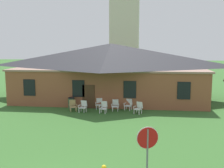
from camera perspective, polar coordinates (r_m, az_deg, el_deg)
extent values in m
cube|color=brown|center=(28.08, -0.21, 0.21)|extent=(18.24, 10.00, 3.20)
cube|color=#926D5E|center=(27.90, -0.21, 3.63)|extent=(18.61, 10.20, 0.16)
pyramid|color=#28282D|center=(27.83, -0.21, 6.27)|extent=(18.97, 10.40, 2.42)
cube|color=black|center=(25.10, -17.41, -0.74)|extent=(1.10, 0.06, 1.50)
cube|color=black|center=(23.59, -7.27, -0.97)|extent=(1.10, 0.06, 1.50)
cube|color=black|center=(22.90, 3.87, -1.20)|extent=(1.10, 0.06, 1.50)
cube|color=black|center=(23.10, 15.24, -1.39)|extent=(1.10, 0.06, 1.50)
cube|color=#422819|center=(23.50, -5.08, -2.73)|extent=(1.10, 0.06, 2.10)
cube|color=beige|center=(46.39, 2.76, 10.57)|extent=(4.80, 4.80, 14.94)
cylinder|color=slate|center=(9.89, 7.58, -16.79)|extent=(0.07, 0.07, 2.59)
cylinder|color=white|center=(9.53, 7.66, -11.43)|extent=(0.77, 0.27, 0.81)
cylinder|color=#B71414|center=(9.51, 7.71, -11.48)|extent=(0.73, 0.26, 0.76)
cube|color=tan|center=(22.51, -7.72, -5.52)|extent=(0.07, 0.07, 0.36)
cube|color=tan|center=(22.44, -8.87, -5.59)|extent=(0.07, 0.07, 0.36)
cube|color=tan|center=(22.93, -7.91, -5.27)|extent=(0.07, 0.07, 0.36)
cube|color=tan|center=(22.86, -9.05, -5.34)|extent=(0.07, 0.07, 0.36)
cube|color=tan|center=(22.64, -8.40, -4.92)|extent=(0.71, 0.70, 0.05)
cube|color=tan|center=(22.87, -8.54, -4.02)|extent=(0.55, 0.39, 0.54)
cube|color=tan|center=(22.62, -7.67, -4.41)|extent=(0.25, 0.45, 0.03)
cube|color=tan|center=(22.49, -7.59, -4.77)|extent=(0.05, 0.05, 0.22)
cube|color=tan|center=(22.53, -9.13, -4.49)|extent=(0.25, 0.45, 0.03)
cube|color=tan|center=(22.40, -9.06, -4.86)|extent=(0.05, 0.05, 0.22)
cube|color=white|center=(22.02, -6.06, -5.80)|extent=(0.06, 0.06, 0.36)
cube|color=white|center=(22.21, -7.15, -5.70)|extent=(0.06, 0.06, 0.36)
cube|color=white|center=(22.41, -5.60, -5.55)|extent=(0.06, 0.06, 0.36)
cube|color=white|center=(22.60, -6.67, -5.45)|extent=(0.06, 0.06, 0.36)
cube|color=white|center=(22.26, -6.38, -5.11)|extent=(0.63, 0.61, 0.05)
cube|color=white|center=(22.47, -6.06, -4.20)|extent=(0.54, 0.29, 0.54)
cube|color=white|center=(22.08, -5.72, -4.69)|extent=(0.15, 0.47, 0.03)
cube|color=white|center=(21.96, -5.89, -5.06)|extent=(0.05, 0.05, 0.22)
cube|color=white|center=(22.32, -7.09, -4.57)|extent=(0.15, 0.47, 0.03)
cube|color=white|center=(22.20, -7.26, -4.94)|extent=(0.05, 0.05, 0.22)
cube|color=white|center=(22.98, -2.26, -5.17)|extent=(0.05, 0.05, 0.36)
cube|color=white|center=(23.02, -3.40, -5.16)|extent=(0.05, 0.05, 0.36)
cube|color=white|center=(23.41, -2.18, -4.92)|extent=(0.05, 0.05, 0.36)
cube|color=white|center=(23.45, -3.30, -4.91)|extent=(0.05, 0.05, 0.36)
cube|color=white|center=(23.17, -2.79, -4.55)|extent=(0.58, 0.57, 0.05)
cube|color=white|center=(23.41, -2.73, -3.66)|extent=(0.53, 0.24, 0.54)
cube|color=white|center=(23.08, -2.08, -4.09)|extent=(0.10, 0.47, 0.03)
cube|color=white|center=(22.95, -2.10, -4.45)|extent=(0.04, 0.04, 0.22)
cube|color=white|center=(23.13, -3.51, -4.08)|extent=(0.10, 0.47, 0.03)
cube|color=white|center=(23.00, -3.55, -4.43)|extent=(0.04, 0.04, 0.22)
cube|color=white|center=(21.62, -1.51, -6.02)|extent=(0.06, 0.06, 0.36)
cube|color=white|center=(21.75, -2.68, -5.94)|extent=(0.06, 0.06, 0.36)
cube|color=white|center=(22.03, -1.18, -5.75)|extent=(0.06, 0.06, 0.36)
cube|color=white|center=(22.16, -2.33, -5.67)|extent=(0.06, 0.06, 0.36)
cube|color=white|center=(21.84, -1.93, -5.32)|extent=(0.61, 0.59, 0.05)
cube|color=white|center=(22.06, -1.69, -4.38)|extent=(0.53, 0.26, 0.54)
cube|color=white|center=(21.70, -1.21, -4.88)|extent=(0.13, 0.47, 0.03)
cube|color=white|center=(21.57, -1.33, -5.26)|extent=(0.05, 0.05, 0.22)
cube|color=white|center=(21.86, -2.67, -4.79)|extent=(0.13, 0.47, 0.03)
cube|color=white|center=(21.74, -2.80, -5.16)|extent=(0.05, 0.05, 0.22)
cube|color=white|center=(22.40, 1.27, -5.51)|extent=(0.05, 0.05, 0.36)
cube|color=white|center=(22.43, 0.09, -5.50)|extent=(0.05, 0.05, 0.36)
cube|color=white|center=(22.83, 1.32, -5.25)|extent=(0.05, 0.05, 0.36)
cube|color=white|center=(22.86, 0.16, -5.24)|extent=(0.05, 0.05, 0.36)
cube|color=white|center=(22.58, 0.71, -4.87)|extent=(0.57, 0.55, 0.05)
cube|color=white|center=(22.82, 0.75, -3.96)|extent=(0.52, 0.22, 0.54)
cube|color=white|center=(22.51, 1.45, -4.41)|extent=(0.09, 0.47, 0.03)
cube|color=white|center=(22.37, 1.43, -4.77)|extent=(0.04, 0.04, 0.22)
cube|color=white|center=(22.54, -0.03, -4.39)|extent=(0.09, 0.47, 0.03)
cube|color=white|center=(22.40, -0.06, -4.75)|extent=(0.04, 0.04, 0.22)
cube|color=white|center=(22.66, 3.83, -5.37)|extent=(0.06, 0.06, 0.36)
cube|color=white|center=(22.82, 2.74, -5.27)|extent=(0.06, 0.06, 0.36)
cube|color=white|center=(23.07, 4.20, -5.14)|extent=(0.06, 0.06, 0.36)
cube|color=white|center=(23.22, 3.13, -5.04)|extent=(0.06, 0.06, 0.36)
cube|color=white|center=(22.89, 3.48, -4.71)|extent=(0.67, 0.65, 0.05)
cube|color=white|center=(23.11, 3.75, -3.82)|extent=(0.55, 0.33, 0.54)
cube|color=white|center=(22.74, 4.16, -4.30)|extent=(0.19, 0.47, 0.03)
cube|color=white|center=(22.61, 4.01, -4.65)|extent=(0.05, 0.05, 0.22)
cube|color=white|center=(22.93, 2.79, -4.18)|extent=(0.19, 0.47, 0.03)
cube|color=white|center=(22.81, 2.64, -4.53)|extent=(0.05, 0.05, 0.22)
cube|color=silver|center=(21.50, 5.86, -6.14)|extent=(0.07, 0.07, 0.36)
cube|color=silver|center=(21.71, 4.78, -5.98)|extent=(0.07, 0.07, 0.36)
cube|color=silver|center=(21.89, 6.40, -5.89)|extent=(0.07, 0.07, 0.36)
cube|color=silver|center=(22.09, 5.33, -5.74)|extent=(0.07, 0.07, 0.36)
cube|color=silver|center=(21.75, 5.60, -5.41)|extent=(0.72, 0.71, 0.05)
cube|color=silver|center=(21.95, 5.99, -4.49)|extent=(0.54, 0.40, 0.54)
cube|color=silver|center=(21.56, 6.27, -5.01)|extent=(0.26, 0.45, 0.03)
cube|color=silver|center=(21.44, 6.06, -5.38)|extent=(0.05, 0.05, 0.22)
cube|color=silver|center=(21.82, 4.91, -4.83)|extent=(0.26, 0.45, 0.03)
cube|color=silver|center=(21.71, 4.70, -5.20)|extent=(0.05, 0.05, 0.22)
sphere|color=gold|center=(10.99, -1.77, -17.54)|extent=(0.20, 0.20, 0.20)
cylinder|color=#335638|center=(23.73, -8.78, -4.17)|extent=(0.52, 0.52, 0.90)
cylinder|color=black|center=(23.63, -8.81, -3.01)|extent=(0.56, 0.56, 0.08)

